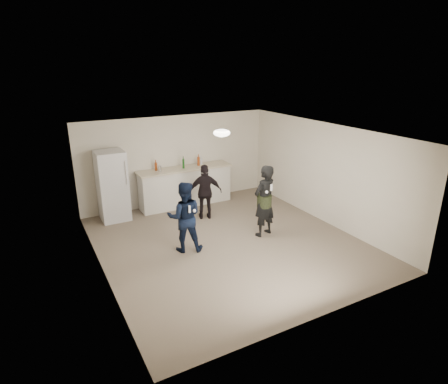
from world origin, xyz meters
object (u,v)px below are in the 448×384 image
counter (186,187)px  shaker (160,169)px  woman (264,201)px  man (185,217)px  fridge (112,186)px  spectator (205,192)px

counter → shaker: bearing=-176.2°
counter → woman: size_ratio=1.53×
counter → man: size_ratio=1.68×
counter → man: man is taller
counter → fridge: 2.06m
woman → spectator: 1.73m
fridge → man: size_ratio=1.16×
shaker → woman: 3.10m
spectator → woman: bearing=136.1°
fridge → woman: bearing=-42.7°
woman → counter: bearing=-87.3°
man → counter: bearing=-91.1°
shaker → woman: woman is taller
fridge → woman: 3.89m
counter → fridge: bearing=-178.0°
man → spectator: bearing=-108.0°
spectator → man: bearing=69.9°
man → spectator: man is taller
fridge → shaker: fridge is taller
counter → shaker: shaker is taller
shaker → woman: bearing=-59.4°
man → woman: (1.91, -0.17, 0.08)m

